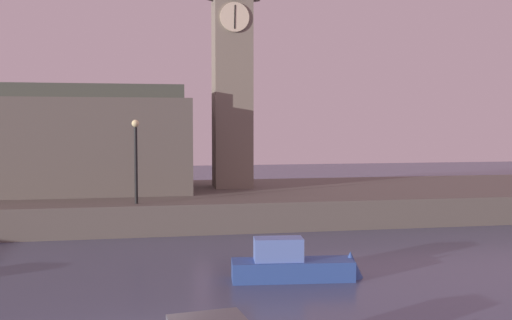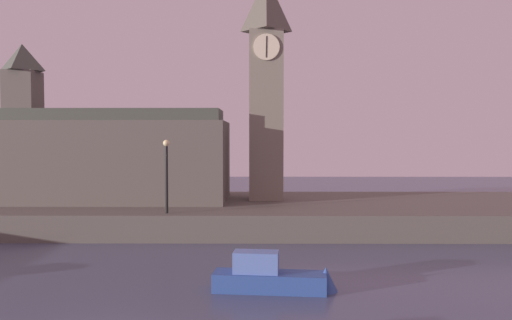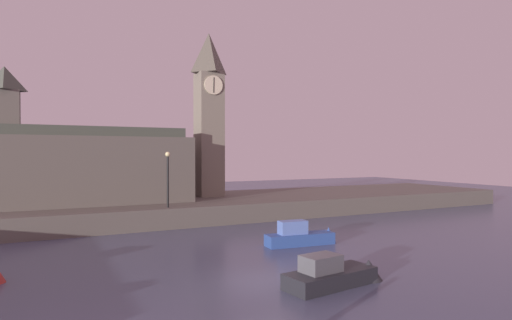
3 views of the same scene
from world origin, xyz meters
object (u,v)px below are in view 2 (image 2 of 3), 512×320
Objects in this scene: parliament_hall at (111,155)px; boat_tour_blue at (278,278)px; streetlamp at (167,168)px; clock_tower at (266,84)px.

parliament_hall is 18.96m from boat_tour_blue.
streetlamp is (4.78, -5.97, -0.51)m from parliament_hall.
clock_tower is at bearing 90.86° from boat_tour_blue.
streetlamp is at bearing 122.18° from boat_tour_blue.
parliament_hall is at bearing 128.72° from streetlamp.
boat_tour_blue is at bearing -89.14° from clock_tower.
streetlamp is 11.46m from boat_tour_blue.
clock_tower is 9.98m from streetlamp.
boat_tour_blue is (0.24, -15.64, -8.76)m from clock_tower.
streetlamp is (-5.57, -6.41, -5.24)m from clock_tower.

